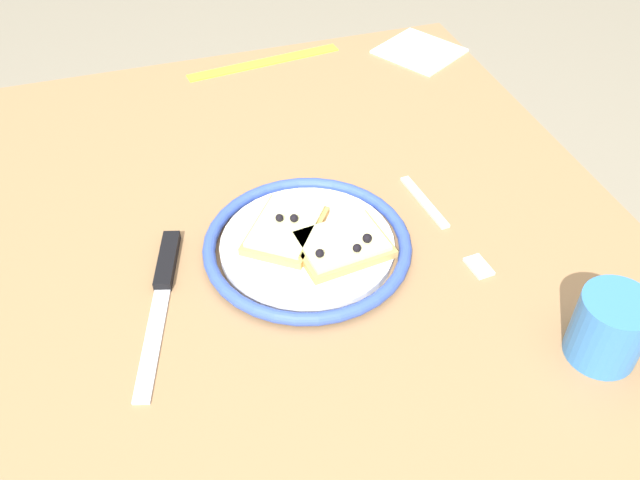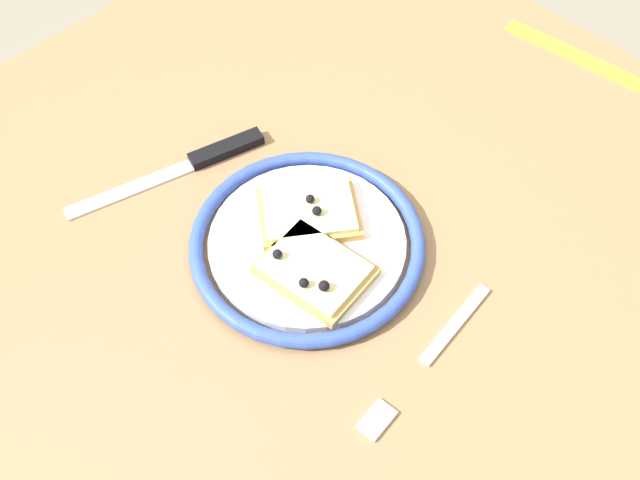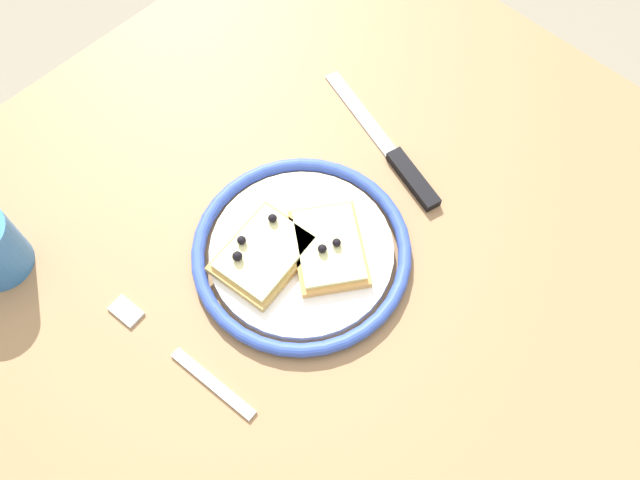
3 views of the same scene
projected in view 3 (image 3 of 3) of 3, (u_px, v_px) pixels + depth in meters
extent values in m
plane|color=gray|center=(335.00, 403.00, 1.38)|extent=(6.00, 6.00, 0.00)
cube|color=#936D47|center=(347.00, 262.00, 0.77)|extent=(0.90, 0.95, 0.03)
cylinder|color=#4C4742|center=(321.00, 87.00, 1.34)|extent=(0.05, 0.05, 0.67)
cylinder|color=white|center=(302.00, 252.00, 0.74)|extent=(0.21, 0.21, 0.01)
torus|color=#334FB2|center=(302.00, 251.00, 0.74)|extent=(0.25, 0.25, 0.02)
cube|color=tan|center=(329.00, 248.00, 0.73)|extent=(0.13, 0.13, 0.01)
cube|color=beige|center=(329.00, 245.00, 0.73)|extent=(0.11, 0.12, 0.01)
sphere|color=black|center=(337.00, 243.00, 0.72)|extent=(0.01, 0.01, 0.01)
sphere|color=black|center=(322.00, 249.00, 0.72)|extent=(0.01, 0.01, 0.01)
cube|color=tan|center=(264.00, 255.00, 0.73)|extent=(0.12, 0.09, 0.01)
cube|color=beige|center=(264.00, 252.00, 0.72)|extent=(0.10, 0.08, 0.01)
sphere|color=black|center=(237.00, 256.00, 0.71)|extent=(0.01, 0.01, 0.01)
sphere|color=black|center=(242.00, 240.00, 0.72)|extent=(0.01, 0.01, 0.01)
sphere|color=black|center=(272.00, 218.00, 0.73)|extent=(0.01, 0.01, 0.01)
cube|color=silver|center=(361.00, 113.00, 0.84)|extent=(0.06, 0.15, 0.00)
cube|color=black|center=(413.00, 179.00, 0.79)|extent=(0.04, 0.09, 0.01)
cube|color=silver|center=(212.00, 382.00, 0.68)|extent=(0.02, 0.11, 0.00)
cube|color=silver|center=(126.00, 311.00, 0.72)|extent=(0.03, 0.04, 0.00)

